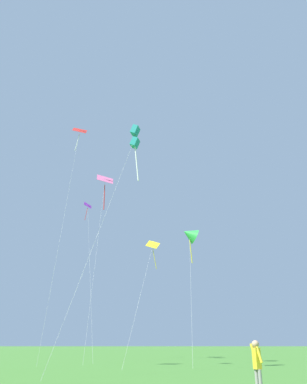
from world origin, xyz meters
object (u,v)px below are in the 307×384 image
Objects in this scene: kite_teal_box at (135,139)px; kite_purple_streamer at (88,214)px; kite_yellow_diamond at (152,251)px; person_in_red_shirt at (257,363)px; kite_pink_low at (105,187)px; kite_green_small at (189,234)px; kite_red_high at (78,139)px.

kite_purple_streamer is at bearing 111.02° from kite_teal_box.
kite_yellow_diamond is 5.69× the size of person_in_red_shirt.
kite_teal_box is 1.78× the size of kite_yellow_diamond.
kite_pink_low reaches higher than person_in_red_shirt.
kite_purple_streamer is 10.21× the size of person_in_red_shirt.
kite_teal_box is 1.42× the size of kite_green_small.
kite_red_high is at bearing 144.21° from kite_yellow_diamond.
person_in_red_shirt is at bearing -68.01° from kite_teal_box.
kite_red_high reaches higher than person_in_red_shirt.
kite_red_high reaches higher than kite_purple_streamer.
kite_red_high is at bearing -96.94° from kite_purple_streamer.
kite_yellow_diamond is (-3.68, -4.25, -2.69)m from kite_green_small.
kite_pink_low reaches higher than kite_yellow_diamond.
kite_pink_low reaches higher than kite_purple_streamer.
kite_red_high is (-0.67, -5.53, 7.48)m from kite_purple_streamer.
kite_pink_low is 3.93m from kite_purple_streamer.
kite_pink_low is 6.79m from kite_red_high.
kite_purple_streamer is 19.02m from kite_teal_box.
kite_teal_box is 12.43m from kite_green_small.
kite_teal_box reaches higher than person_in_red_shirt.
kite_teal_box is 9.93m from kite_yellow_diamond.
kite_teal_box is at bearing 111.99° from person_in_red_shirt.
kite_pink_low is 1.18× the size of kite_purple_streamer.
kite_yellow_diamond is at bearing 101.55° from person_in_red_shirt.
kite_pink_low is at bearing 119.34° from kite_yellow_diamond.
kite_red_high is at bearing 121.53° from kite_teal_box.
kite_green_small is (11.84, -7.65, -4.68)m from kite_purple_streamer.
kite_yellow_diamond is (8.83, -6.37, -14.84)m from kite_red_high.
kite_green_small is at bearing -32.86° from kite_purple_streamer.
kite_green_small is (5.03, 10.09, -5.23)m from kite_teal_box.
kite_red_high reaches higher than kite_pink_low.
kite_teal_box is at bearing -74.13° from kite_pink_low.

